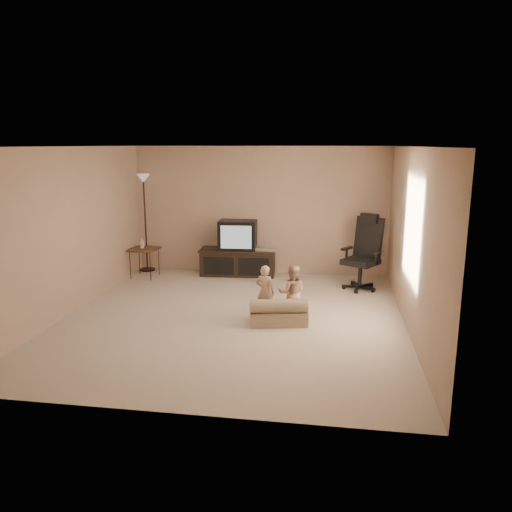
{
  "coord_description": "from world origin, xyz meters",
  "views": [
    {
      "loc": [
        1.41,
        -6.93,
        2.53
      ],
      "look_at": [
        0.26,
        0.6,
        0.82
      ],
      "focal_mm": 35.0,
      "sensor_mm": 36.0,
      "label": 1
    }
  ],
  "objects_px": {
    "child_sofa": "(278,313)",
    "toddler_right": "(292,293)",
    "toddler_left": "(265,292)",
    "tv_stand": "(238,252)",
    "side_table": "(144,249)",
    "office_chair": "(363,262)",
    "floor_lamp": "(144,201)"
  },
  "relations": [
    {
      "from": "tv_stand",
      "to": "child_sofa",
      "type": "relative_size",
      "value": 1.73
    },
    {
      "from": "child_sofa",
      "to": "toddler_right",
      "type": "height_order",
      "value": "toddler_right"
    },
    {
      "from": "side_table",
      "to": "toddler_right",
      "type": "relative_size",
      "value": 0.92
    },
    {
      "from": "toddler_right",
      "to": "side_table",
      "type": "bearing_deg",
      "value": -37.95
    },
    {
      "from": "floor_lamp",
      "to": "side_table",
      "type": "bearing_deg",
      "value": -74.33
    },
    {
      "from": "tv_stand",
      "to": "floor_lamp",
      "type": "bearing_deg",
      "value": 175.46
    },
    {
      "from": "floor_lamp",
      "to": "toddler_left",
      "type": "relative_size",
      "value": 2.44
    },
    {
      "from": "tv_stand",
      "to": "office_chair",
      "type": "distance_m",
      "value": 2.45
    },
    {
      "from": "side_table",
      "to": "floor_lamp",
      "type": "xyz_separation_m",
      "value": [
        -0.15,
        0.52,
        0.88
      ]
    },
    {
      "from": "floor_lamp",
      "to": "toddler_right",
      "type": "bearing_deg",
      "value": -38.45
    },
    {
      "from": "side_table",
      "to": "child_sofa",
      "type": "relative_size",
      "value": 0.86
    },
    {
      "from": "tv_stand",
      "to": "toddler_left",
      "type": "height_order",
      "value": "tv_stand"
    },
    {
      "from": "child_sofa",
      "to": "toddler_left",
      "type": "relative_size",
      "value": 1.11
    },
    {
      "from": "side_table",
      "to": "floor_lamp",
      "type": "height_order",
      "value": "floor_lamp"
    },
    {
      "from": "office_chair",
      "to": "child_sofa",
      "type": "height_order",
      "value": "office_chair"
    },
    {
      "from": "floor_lamp",
      "to": "toddler_right",
      "type": "relative_size",
      "value": 2.35
    },
    {
      "from": "tv_stand",
      "to": "side_table",
      "type": "height_order",
      "value": "tv_stand"
    },
    {
      "from": "side_table",
      "to": "child_sofa",
      "type": "xyz_separation_m",
      "value": [
        2.85,
        -2.19,
        -0.39
      ]
    },
    {
      "from": "floor_lamp",
      "to": "child_sofa",
      "type": "distance_m",
      "value": 4.24
    },
    {
      "from": "office_chair",
      "to": "child_sofa",
      "type": "relative_size",
      "value": 1.5
    },
    {
      "from": "floor_lamp",
      "to": "toddler_right",
      "type": "distance_m",
      "value": 4.17
    },
    {
      "from": "floor_lamp",
      "to": "toddler_left",
      "type": "distance_m",
      "value": 3.85
    },
    {
      "from": "office_chair",
      "to": "side_table",
      "type": "distance_m",
      "value": 4.14
    },
    {
      "from": "side_table",
      "to": "office_chair",
      "type": "bearing_deg",
      "value": -2.27
    },
    {
      "from": "child_sofa",
      "to": "toddler_left",
      "type": "xyz_separation_m",
      "value": [
        -0.23,
        0.24,
        0.24
      ]
    },
    {
      "from": "child_sofa",
      "to": "tv_stand",
      "type": "bearing_deg",
      "value": 101.08
    },
    {
      "from": "tv_stand",
      "to": "toddler_left",
      "type": "relative_size",
      "value": 1.91
    },
    {
      "from": "tv_stand",
      "to": "toddler_right",
      "type": "height_order",
      "value": "tv_stand"
    },
    {
      "from": "child_sofa",
      "to": "toddler_left",
      "type": "distance_m",
      "value": 0.41
    },
    {
      "from": "child_sofa",
      "to": "toddler_left",
      "type": "height_order",
      "value": "toddler_left"
    },
    {
      "from": "toddler_right",
      "to": "office_chair",
      "type": "bearing_deg",
      "value": -125.67
    },
    {
      "from": "tv_stand",
      "to": "side_table",
      "type": "distance_m",
      "value": 1.83
    }
  ]
}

